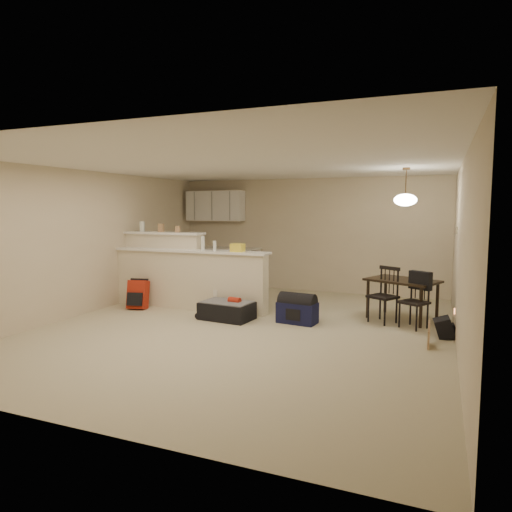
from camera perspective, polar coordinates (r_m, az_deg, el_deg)
The scene contains 20 objects.
room at distance 6.93m, azimuth -1.41°, elevation 1.05°, with size 7.00×7.02×2.50m.
breakfast_bar at distance 8.68m, azimuth -9.50°, elevation -2.29°, with size 3.08×0.58×1.39m.
upper_cabinets at distance 10.85m, azimuth -5.12°, elevation 6.26°, with size 1.40×0.34×0.70m, color white.
kitchen_counter at distance 10.73m, azimuth -4.41°, elevation -1.50°, with size 1.80×0.60×0.90m, color white.
thermostat at distance 7.89m, azimuth 23.79°, elevation 2.97°, with size 0.02×0.12×0.12m, color beige.
jar at distance 9.23m, azimuth -14.05°, elevation 3.60°, with size 0.10×0.10×0.20m, color silver.
cereal_box at distance 8.98m, azimuth -11.78°, elevation 3.47°, with size 0.10×0.07×0.16m, color tan.
small_box at distance 8.78m, azimuth -9.76°, elevation 3.32°, with size 0.08×0.06×0.12m, color tan.
bottle_a at distance 8.27m, azimuth -6.66°, elevation 1.61°, with size 0.07×0.07×0.26m, color silver.
bottle_b at distance 8.16m, azimuth -5.19°, elevation 1.29°, with size 0.06×0.06×0.18m, color silver.
bag_lump at distance 7.97m, azimuth -2.31°, elevation 1.05°, with size 0.22×0.18×0.14m, color tan.
dining_table at distance 7.92m, azimuth 17.83°, elevation -3.39°, with size 1.28×1.09×0.68m.
pendant_lamp at distance 7.82m, azimuth 18.16°, elevation 6.75°, with size 0.36×0.36×0.62m.
dining_chair_near at distance 7.65m, azimuth 15.57°, elevation -4.72°, with size 0.40×0.38×0.91m, color black, non-canonical shape.
dining_chair_far at distance 7.46m, azimuth 19.13°, elevation -5.31°, with size 0.37×0.36×0.85m, color black, non-canonical shape.
suitcase at distance 7.67m, azimuth -3.66°, elevation -6.85°, with size 0.84×0.55×0.29m, color black.
red_backpack at distance 8.70m, azimuth -14.53°, elevation -4.70°, with size 0.35×0.22×0.52m, color #AC2513.
navy_duffel at distance 7.44m, azimuth 5.18°, elevation -7.06°, with size 0.62×0.34×0.34m, color #121439.
black_daypack at distance 7.15m, azimuth 22.44°, elevation -8.30°, with size 0.31×0.22×0.28m, color black.
cardboard_sheet at distance 6.60m, azimuth 20.79°, elevation -9.28°, with size 0.40×0.02×0.30m, color tan.
Camera 1 is at (2.75, -6.33, 1.85)m, focal length 32.00 mm.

